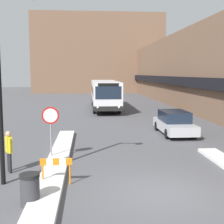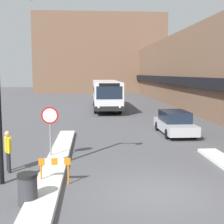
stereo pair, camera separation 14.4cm
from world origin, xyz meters
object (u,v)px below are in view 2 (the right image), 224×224
object	(u,v)px
parked_car_front	(175,123)
pedestrian	(8,147)
city_bus	(106,94)
construction_barricade	(55,166)
street_lamp	(5,65)
stop_sign	(50,121)
trash_bin	(28,189)

from	to	relation	value
parked_car_front	pedestrian	xyz separation A→B (m)	(-8.56, -7.03, 0.25)
city_bus	pedestrian	bearing A→B (deg)	-103.06
construction_barricade	street_lamp	bearing A→B (deg)	172.46
street_lamp	pedestrian	xyz separation A→B (m)	(-0.37, 1.34, -3.16)
street_lamp	city_bus	bearing A→B (deg)	78.60
stop_sign	pedestrian	distance (m)	2.31
city_bus	street_lamp	distance (m)	23.20
parked_car_front	stop_sign	world-z (taller)	stop_sign
stop_sign	pedestrian	bearing A→B (deg)	-130.93
pedestrian	trash_bin	xyz separation A→B (m)	(1.36, -3.20, -0.50)
street_lamp	pedestrian	distance (m)	3.45
city_bus	street_lamp	size ratio (longest dim) A/B	1.79
parked_car_front	trash_bin	distance (m)	12.52
trash_bin	pedestrian	bearing A→B (deg)	112.99
parked_car_front	street_lamp	xyz separation A→B (m)	(-8.19, -8.37, 3.41)
city_bus	street_lamp	world-z (taller)	street_lamp
pedestrian	construction_barricade	world-z (taller)	pedestrian
city_bus	trash_bin	xyz separation A→B (m)	(-3.57, -24.48, -1.20)
city_bus	parked_car_front	bearing A→B (deg)	-75.70
street_lamp	construction_barricade	world-z (taller)	street_lamp
city_bus	stop_sign	xyz separation A→B (m)	(-3.50, -19.62, 0.06)
city_bus	construction_barricade	bearing A→B (deg)	-97.41
pedestrian	trash_bin	bearing A→B (deg)	-0.65
city_bus	trash_bin	distance (m)	24.77
construction_barricade	pedestrian	bearing A→B (deg)	141.73
pedestrian	trash_bin	world-z (taller)	pedestrian
pedestrian	parked_car_front	bearing A→B (deg)	105.75
stop_sign	street_lamp	world-z (taller)	street_lamp
parked_car_front	construction_barricade	size ratio (longest dim) A/B	4.04
city_bus	parked_car_front	distance (m)	14.73
city_bus	construction_barricade	size ratio (longest dim) A/B	10.96
stop_sign	construction_barricade	distance (m)	3.42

